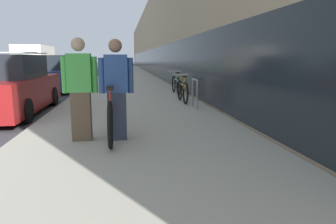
{
  "coord_description": "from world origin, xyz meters",
  "views": [
    {
      "loc": [
        5.45,
        -4.57,
        1.54
      ],
      "look_at": [
        8.11,
        13.23,
        -1.71
      ],
      "focal_mm": 32.0,
      "sensor_mm": 36.0,
      "label": 1
    }
  ],
  "objects": [
    {
      "name": "sidewalk_slab",
      "position": [
        5.71,
        21.0,
        0.06
      ],
      "size": [
        4.52,
        70.0,
        0.12
      ],
      "color": "#A39E8E",
      "rests_on": "ground"
    },
    {
      "name": "storefront_facade",
      "position": [
        13.01,
        29.0,
        3.5
      ],
      "size": [
        10.01,
        70.0,
        7.02
      ],
      "color": "tan",
      "rests_on": "ground"
    },
    {
      "name": "tandem_bicycle",
      "position": [
        5.23,
        1.01,
        0.52
      ],
      "size": [
        0.52,
        2.55,
        0.97
      ],
      "color": "black",
      "rests_on": "sidewalk_slab"
    },
    {
      "name": "person_rider",
      "position": [
        5.33,
        0.7,
        0.99
      ],
      "size": [
        0.59,
        0.23,
        1.75
      ],
      "color": "#33384C",
      "rests_on": "sidewalk_slab"
    },
    {
      "name": "person_bystander",
      "position": [
        4.71,
        0.74,
        1.0
      ],
      "size": [
        0.6,
        0.24,
        1.77
      ],
      "color": "brown",
      "rests_on": "sidewalk_slab"
    },
    {
      "name": "bike_rack_hoop",
      "position": [
        7.48,
        3.79,
        0.63
      ],
      "size": [
        0.05,
        0.6,
        0.84
      ],
      "color": "gray",
      "rests_on": "sidewalk_slab"
    },
    {
      "name": "cruiser_bike_nearest",
      "position": [
        7.36,
        4.99,
        0.49
      ],
      "size": [
        0.52,
        1.66,
        0.89
      ],
      "color": "black",
      "rests_on": "sidewalk_slab"
    },
    {
      "name": "cruiser_bike_middle",
      "position": [
        7.55,
        7.28,
        0.5
      ],
      "size": [
        0.52,
        1.83,
        0.9
      ],
      "color": "black",
      "rests_on": "sidewalk_slab"
    },
    {
      "name": "parked_sedan_curbside",
      "position": [
        2.36,
        4.29,
        0.74
      ],
      "size": [
        1.78,
        4.75,
        1.7
      ],
      "color": "maroon",
      "rests_on": "ground"
    },
    {
      "name": "vintage_roadster_curbside",
      "position": [
        2.31,
        10.61,
        0.75
      ],
      "size": [
        1.94,
        4.79,
        1.67
      ],
      "color": "navy",
      "rests_on": "ground"
    },
    {
      "name": "moving_truck",
      "position": [
        -2.19,
        24.12,
        1.33
      ],
      "size": [
        2.44,
        6.76,
        2.61
      ],
      "color": "orange",
      "rests_on": "ground"
    }
  ]
}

